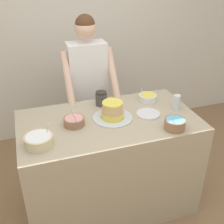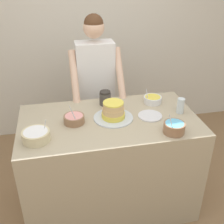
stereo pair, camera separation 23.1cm
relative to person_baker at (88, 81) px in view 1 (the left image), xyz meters
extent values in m
cube|color=silver|center=(0.01, 0.83, 0.26)|extent=(10.00, 0.05, 2.60)
cube|color=tan|center=(0.01, -0.68, -0.56)|extent=(1.52, 0.84, 0.95)
cylinder|color=#2D2D38|center=(-0.09, 0.01, -0.63)|extent=(0.12, 0.12, 0.82)
cylinder|color=#2D2D38|center=(0.09, 0.01, -0.63)|extent=(0.12, 0.12, 0.82)
cube|color=white|center=(0.00, 0.01, 0.09)|extent=(0.38, 0.21, 0.62)
cylinder|color=beige|center=(-0.23, -0.16, 0.09)|extent=(0.07, 0.39, 0.52)
cylinder|color=beige|center=(0.23, -0.16, 0.09)|extent=(0.07, 0.39, 0.52)
sphere|color=beige|center=(0.00, 0.01, 0.54)|extent=(0.21, 0.21, 0.21)
sphere|color=#51331E|center=(0.00, 0.01, 0.57)|extent=(0.19, 0.19, 0.19)
cylinder|color=silver|center=(0.05, -0.67, -0.08)|extent=(0.34, 0.34, 0.01)
cylinder|color=#F2DB4C|center=(0.05, -0.67, -0.05)|extent=(0.20, 0.20, 0.04)
cylinder|color=#DBB275|center=(0.05, -0.67, -0.01)|extent=(0.19, 0.19, 0.04)
cylinder|color=#DBB275|center=(0.05, -0.67, 0.04)|extent=(0.17, 0.17, 0.04)
cylinder|color=#F2DB4C|center=(0.05, -0.67, 0.06)|extent=(0.17, 0.17, 0.01)
cylinder|color=#936B4C|center=(-0.29, -0.67, -0.05)|extent=(0.17, 0.17, 0.07)
cylinder|color=pink|center=(-0.29, -0.67, -0.02)|extent=(0.15, 0.15, 0.01)
cylinder|color=silver|center=(-0.29, -0.73, 0.02)|extent=(0.07, 0.01, 0.18)
cylinder|color=white|center=(0.47, -0.45, -0.05)|extent=(0.17, 0.17, 0.06)
cylinder|color=#F2DB4C|center=(0.47, -0.45, -0.03)|extent=(0.14, 0.14, 0.01)
cylinder|color=silver|center=(0.42, -0.47, -0.01)|extent=(0.02, 0.08, 0.13)
cylinder|color=#936B4C|center=(0.47, -0.98, -0.04)|extent=(0.17, 0.17, 0.08)
cylinder|color=#60B7E0|center=(0.47, -0.98, 0.00)|extent=(0.15, 0.15, 0.01)
cylinder|color=silver|center=(0.42, -1.02, 0.01)|extent=(0.05, 0.05, 0.17)
cylinder|color=beige|center=(-0.59, -0.87, -0.04)|extent=(0.21, 0.21, 0.08)
cylinder|color=white|center=(-0.59, -0.87, -0.01)|extent=(0.18, 0.18, 0.01)
cylinder|color=silver|center=(-0.52, -0.85, 0.01)|extent=(0.04, 0.10, 0.17)
cylinder|color=silver|center=(0.65, -0.69, -0.02)|extent=(0.06, 0.06, 0.14)
cylinder|color=silver|center=(0.37, -0.70, -0.08)|extent=(0.21, 0.21, 0.01)
cylinder|color=#4C4742|center=(0.03, -0.40, -0.03)|extent=(0.11, 0.11, 0.12)
cylinder|color=#322D28|center=(0.03, -0.40, 0.04)|extent=(0.10, 0.10, 0.02)
camera|label=1|loc=(-0.61, -2.64, 1.12)|focal=45.00mm
camera|label=2|loc=(-0.39, -2.70, 1.12)|focal=45.00mm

